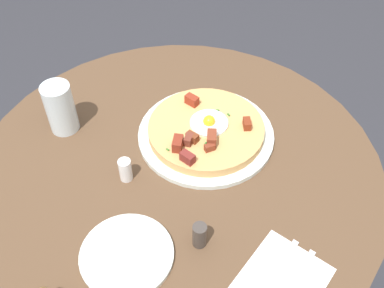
{
  "coord_description": "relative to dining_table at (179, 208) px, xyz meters",
  "views": [
    {
      "loc": [
        0.37,
        0.54,
        1.49
      ],
      "look_at": [
        -0.05,
        -0.02,
        0.74
      ],
      "focal_mm": 42.29,
      "sensor_mm": 36.0,
      "label": 1
    }
  ],
  "objects": [
    {
      "name": "salt_shaker",
      "position": [
        0.11,
        -0.04,
        0.2
      ],
      "size": [
        0.03,
        0.03,
        0.06
      ],
      "primitive_type": "cylinder",
      "color": "white",
      "rests_on": "dining_table"
    },
    {
      "name": "bread_plate",
      "position": [
        0.21,
        0.13,
        0.17
      ],
      "size": [
        0.18,
        0.18,
        0.01
      ],
      "primitive_type": "cylinder",
      "color": "silver",
      "rests_on": "dining_table"
    },
    {
      "name": "breakfast_pizza",
      "position": [
        -0.1,
        -0.03,
        0.19
      ],
      "size": [
        0.27,
        0.27,
        0.05
      ],
      "color": "tan",
      "rests_on": "pizza_plate"
    },
    {
      "name": "knife",
      "position": [
        0.01,
        0.36,
        0.18
      ],
      "size": [
        0.18,
        0.06,
        0.0
      ],
      "primitive_type": "cube",
      "rotation": [
        0.0,
        0.0,
        0.27
      ],
      "color": "silver",
      "rests_on": "napkin"
    },
    {
      "name": "fork",
      "position": [
        0.02,
        0.33,
        0.18
      ],
      "size": [
        0.18,
        0.06,
        0.0
      ],
      "primitive_type": "cube",
      "rotation": [
        0.0,
        0.0,
        0.27
      ],
      "color": "silver",
      "rests_on": "napkin"
    },
    {
      "name": "water_glass",
      "position": [
        0.15,
        -0.26,
        0.23
      ],
      "size": [
        0.07,
        0.07,
        0.13
      ],
      "primitive_type": "cylinder",
      "color": "silver",
      "rests_on": "dining_table"
    },
    {
      "name": "napkin",
      "position": [
        0.02,
        0.34,
        0.17
      ],
      "size": [
        0.2,
        0.18,
        0.0
      ],
      "primitive_type": "cube",
      "rotation": [
        0.0,
        0.0,
        0.27
      ],
      "color": "white",
      "rests_on": "dining_table"
    },
    {
      "name": "pepper_shaker",
      "position": [
        0.08,
        0.19,
        0.2
      ],
      "size": [
        0.03,
        0.03,
        0.06
      ],
      "primitive_type": "cylinder",
      "color": "#3F3833",
      "rests_on": "dining_table"
    },
    {
      "name": "pizza_plate",
      "position": [
        -0.11,
        -0.03,
        0.18
      ],
      "size": [
        0.32,
        0.32,
        0.01
      ],
      "primitive_type": "cylinder",
      "color": "silver",
      "rests_on": "dining_table"
    },
    {
      "name": "dining_table",
      "position": [
        0.0,
        0.0,
        0.0
      ],
      "size": [
        0.92,
        0.92,
        0.72
      ],
      "color": "brown",
      "rests_on": "ground_plane"
    }
  ]
}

